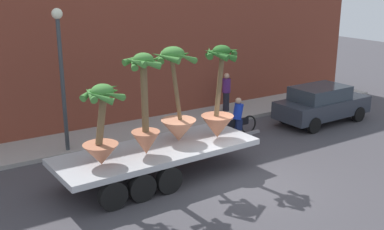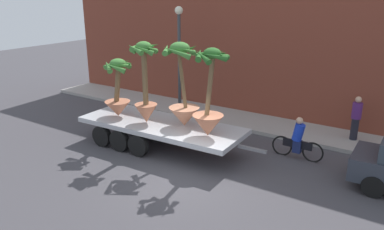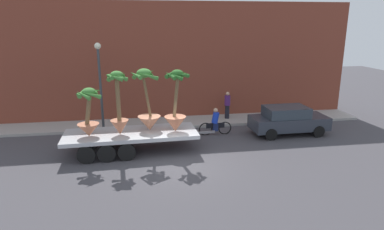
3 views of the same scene
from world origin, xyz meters
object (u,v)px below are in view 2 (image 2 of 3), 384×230
(street_lamp, at_px, (179,47))
(potted_palm_middle, at_px, (118,93))
(flatbed_trailer, at_px, (155,127))
(cyclist, at_px, (298,140))
(pedestrian_near_gate, at_px, (356,117))
(potted_palm_extra, at_px, (145,88))
(potted_palm_rear, at_px, (183,96))
(potted_palm_front, at_px, (209,105))

(street_lamp, bearing_deg, potted_palm_middle, -93.25)
(flatbed_trailer, height_order, cyclist, cyclist)
(pedestrian_near_gate, bearing_deg, flatbed_trailer, -144.34)
(potted_palm_middle, height_order, pedestrian_near_gate, potted_palm_middle)
(potted_palm_extra, relative_size, pedestrian_near_gate, 1.74)
(potted_palm_middle, distance_m, pedestrian_near_gate, 9.11)
(flatbed_trailer, relative_size, potted_palm_rear, 2.44)
(pedestrian_near_gate, bearing_deg, potted_palm_extra, -143.97)
(cyclist, height_order, pedestrian_near_gate, pedestrian_near_gate)
(potted_palm_middle, xyz_separation_m, potted_palm_extra, (1.35, 0.02, 0.37))
(pedestrian_near_gate, distance_m, street_lamp, 7.91)
(potted_palm_middle, distance_m, cyclist, 6.86)
(potted_palm_rear, height_order, potted_palm_front, potted_palm_rear)
(potted_palm_middle, height_order, cyclist, potted_palm_middle)
(potted_palm_rear, distance_m, potted_palm_middle, 2.73)
(pedestrian_near_gate, bearing_deg, potted_palm_front, -129.45)
(potted_palm_rear, distance_m, potted_palm_front, 1.35)
(pedestrian_near_gate, relative_size, street_lamp, 0.35)
(potted_palm_rear, relative_size, pedestrian_near_gate, 1.75)
(potted_palm_middle, relative_size, cyclist, 1.22)
(flatbed_trailer, xyz_separation_m, potted_palm_extra, (-0.23, -0.23, 1.52))
(potted_palm_front, distance_m, potted_palm_extra, 2.65)
(potted_palm_front, xyz_separation_m, pedestrian_near_gate, (3.78, 4.59, -1.00))
(flatbed_trailer, relative_size, pedestrian_near_gate, 4.26)
(potted_palm_front, bearing_deg, pedestrian_near_gate, 50.55)
(potted_palm_extra, relative_size, cyclist, 1.61)
(street_lamp, bearing_deg, potted_palm_front, -44.36)
(potted_palm_middle, bearing_deg, flatbed_trailer, 9.04)
(potted_palm_middle, xyz_separation_m, street_lamp, (0.21, 3.78, 1.31))
(cyclist, distance_m, pedestrian_near_gate, 2.93)
(potted_palm_middle, xyz_separation_m, potted_palm_front, (3.98, 0.10, 0.13))
(street_lamp, bearing_deg, cyclist, -15.02)
(potted_palm_front, bearing_deg, flatbed_trailer, 176.35)
(potted_palm_rear, relative_size, cyclist, 1.62)
(potted_palm_extra, bearing_deg, flatbed_trailer, 44.80)
(flatbed_trailer, height_order, street_lamp, street_lamp)
(potted_palm_extra, xyz_separation_m, pedestrian_near_gate, (6.41, 4.66, -1.24))
(potted_palm_middle, bearing_deg, cyclist, 18.33)
(potted_palm_front, bearing_deg, cyclist, 39.93)
(potted_palm_middle, bearing_deg, pedestrian_near_gate, 31.14)
(potted_palm_extra, distance_m, pedestrian_near_gate, 8.03)
(flatbed_trailer, height_order, pedestrian_near_gate, pedestrian_near_gate)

